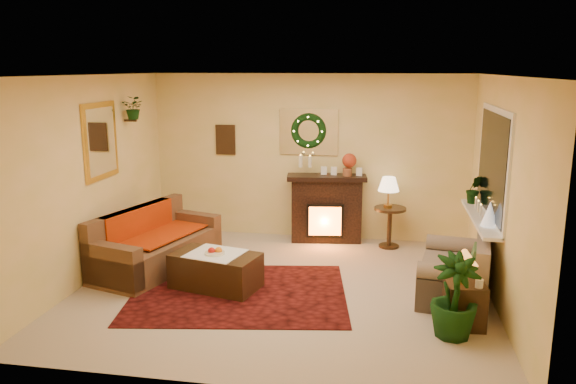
% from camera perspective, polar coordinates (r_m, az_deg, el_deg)
% --- Properties ---
extents(floor, '(5.00, 5.00, 0.00)m').
position_cam_1_polar(floor, '(7.10, -0.49, -9.71)').
color(floor, beige).
rests_on(floor, ground).
extents(ceiling, '(5.00, 5.00, 0.00)m').
position_cam_1_polar(ceiling, '(6.57, -0.54, 11.77)').
color(ceiling, white).
rests_on(ceiling, ground).
extents(wall_back, '(5.00, 5.00, 0.00)m').
position_cam_1_polar(wall_back, '(8.90, 2.11, 3.56)').
color(wall_back, '#EFD88C').
rests_on(wall_back, ground).
extents(wall_front, '(5.00, 5.00, 0.00)m').
position_cam_1_polar(wall_front, '(4.59, -5.61, -5.13)').
color(wall_front, '#EFD88C').
rests_on(wall_front, ground).
extents(wall_left, '(4.50, 4.50, 0.00)m').
position_cam_1_polar(wall_left, '(7.57, -19.47, 1.25)').
color(wall_left, '#EFD88C').
rests_on(wall_left, ground).
extents(wall_right, '(4.50, 4.50, 0.00)m').
position_cam_1_polar(wall_right, '(6.74, 20.89, -0.19)').
color(wall_right, '#EFD88C').
rests_on(wall_right, ground).
extents(area_rug, '(2.84, 2.30, 0.01)m').
position_cam_1_polar(area_rug, '(6.96, -5.00, -10.19)').
color(area_rug, '#471007').
rests_on(area_rug, floor).
extents(sofa, '(1.34, 2.06, 0.82)m').
position_cam_1_polar(sofa, '(7.82, -13.18, -4.59)').
color(sofa, brown).
rests_on(sofa, floor).
extents(red_throw, '(0.81, 1.32, 0.02)m').
position_cam_1_polar(red_throw, '(7.97, -13.09, -4.07)').
color(red_throw, red).
rests_on(red_throw, sofa).
extents(fireplace, '(1.12, 0.48, 0.99)m').
position_cam_1_polar(fireplace, '(8.81, 3.92, -1.53)').
color(fireplace, black).
rests_on(fireplace, floor).
extents(poinsettia, '(0.22, 0.22, 0.22)m').
position_cam_1_polar(poinsettia, '(8.62, 6.25, 3.20)').
color(poinsettia, '#AB341A').
rests_on(poinsettia, fireplace).
extents(mantel_candle_a, '(0.06, 0.06, 0.18)m').
position_cam_1_polar(mantel_candle_a, '(8.74, 1.29, 3.13)').
color(mantel_candle_a, white).
rests_on(mantel_candle_a, fireplace).
extents(mantel_candle_b, '(0.06, 0.06, 0.17)m').
position_cam_1_polar(mantel_candle_b, '(8.70, 2.24, 3.09)').
color(mantel_candle_b, white).
rests_on(mantel_candle_b, fireplace).
extents(mantel_mirror, '(0.92, 0.02, 0.72)m').
position_cam_1_polar(mantel_mirror, '(8.83, 2.11, 6.11)').
color(mantel_mirror, white).
rests_on(mantel_mirror, wall_back).
extents(wreath, '(0.55, 0.11, 0.55)m').
position_cam_1_polar(wreath, '(8.79, 2.08, 6.21)').
color(wreath, '#194719').
rests_on(wreath, wall_back).
extents(wall_art, '(0.32, 0.03, 0.48)m').
position_cam_1_polar(wall_art, '(9.13, -6.36, 5.30)').
color(wall_art, '#381E11').
rests_on(wall_art, wall_back).
extents(gold_mirror, '(0.03, 0.84, 1.00)m').
position_cam_1_polar(gold_mirror, '(7.75, -18.51, 4.94)').
color(gold_mirror, gold).
rests_on(gold_mirror, wall_left).
extents(hanging_plant, '(0.33, 0.28, 0.36)m').
position_cam_1_polar(hanging_plant, '(8.33, -15.32, 7.16)').
color(hanging_plant, '#194719').
rests_on(hanging_plant, wall_left).
extents(loveseat, '(0.96, 1.41, 0.76)m').
position_cam_1_polar(loveseat, '(7.04, 16.57, -6.80)').
color(loveseat, '#7D6D53').
rests_on(loveseat, floor).
extents(window_frame, '(0.03, 1.86, 1.36)m').
position_cam_1_polar(window_frame, '(7.22, 20.13, 2.70)').
color(window_frame, white).
rests_on(window_frame, wall_right).
extents(window_glass, '(0.02, 1.70, 1.22)m').
position_cam_1_polar(window_glass, '(7.22, 20.01, 2.71)').
color(window_glass, black).
rests_on(window_glass, wall_right).
extents(window_sill, '(0.22, 1.86, 0.04)m').
position_cam_1_polar(window_sill, '(7.34, 18.92, -2.49)').
color(window_sill, white).
rests_on(window_sill, wall_right).
extents(mini_tree, '(0.19, 0.19, 0.29)m').
position_cam_1_polar(mini_tree, '(6.88, 19.81, -2.08)').
color(mini_tree, white).
rests_on(mini_tree, window_sill).
extents(sill_plant, '(0.28, 0.22, 0.51)m').
position_cam_1_polar(sill_plant, '(7.95, 18.41, 0.26)').
color(sill_plant, '#143B15').
rests_on(sill_plant, window_sill).
extents(side_table_round, '(0.57, 0.57, 0.62)m').
position_cam_1_polar(side_table_round, '(8.68, 10.27, -3.47)').
color(side_table_round, '#502511').
rests_on(side_table_round, floor).
extents(lamp_cream, '(0.32, 0.32, 0.48)m').
position_cam_1_polar(lamp_cream, '(8.52, 10.17, 0.09)').
color(lamp_cream, '#FFDDAC').
rests_on(lamp_cream, side_table_round).
extents(end_table_square, '(0.43, 0.43, 0.48)m').
position_cam_1_polar(end_table_square, '(6.31, 17.49, -10.61)').
color(end_table_square, black).
rests_on(end_table_square, floor).
extents(lamp_tiffany, '(0.29, 0.29, 0.42)m').
position_cam_1_polar(lamp_tiffany, '(6.13, 17.47, -6.54)').
color(lamp_tiffany, orange).
rests_on(lamp_tiffany, end_table_square).
extents(coffee_table, '(1.16, 0.81, 0.44)m').
position_cam_1_polar(coffee_table, '(7.08, -7.34, -8.04)').
color(coffee_table, '#422B14').
rests_on(coffee_table, floor).
extents(fruit_bowl, '(0.25, 0.25, 0.06)m').
position_cam_1_polar(fruit_bowl, '(6.98, -7.45, -6.29)').
color(fruit_bowl, '#EAEDCC').
rests_on(fruit_bowl, coffee_table).
extents(floor_palm, '(1.82, 1.82, 2.59)m').
position_cam_1_polar(floor_palm, '(5.98, 16.56, -10.00)').
color(floor_palm, '#173E10').
rests_on(floor_palm, floor).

